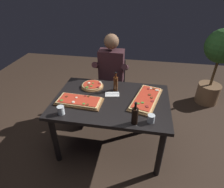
{
  "coord_description": "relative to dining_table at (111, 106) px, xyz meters",
  "views": [
    {
      "loc": [
        0.33,
        -1.86,
        2.01
      ],
      "look_at": [
        0.0,
        0.05,
        0.79
      ],
      "focal_mm": 29.9,
      "sensor_mm": 36.0,
      "label": 1
    }
  ],
  "objects": [
    {
      "name": "pizza_rectangular_left",
      "position": [
        0.42,
        0.06,
        0.12
      ],
      "size": [
        0.42,
        0.67,
        0.05
      ],
      "color": "olive",
      "rests_on": "dining_table"
    },
    {
      "name": "diner_chair",
      "position": [
        -0.14,
        0.86,
        -0.16
      ],
      "size": [
        0.44,
        0.44,
        0.87
      ],
      "color": "black",
      "rests_on": "ground_plane"
    },
    {
      "name": "pizza_round_far",
      "position": [
        -0.31,
        0.26,
        0.12
      ],
      "size": [
        0.3,
        0.3,
        0.05
      ],
      "color": "brown",
      "rests_on": "dining_table"
    },
    {
      "name": "oil_bottle_amber",
      "position": [
        0.31,
        -0.38,
        0.19
      ],
      "size": [
        0.07,
        0.07,
        0.26
      ],
      "color": "black",
      "rests_on": "dining_table"
    },
    {
      "name": "tumbler_far_side",
      "position": [
        -0.49,
        -0.37,
        0.14
      ],
      "size": [
        0.08,
        0.08,
        0.09
      ],
      "color": "silver",
      "rests_on": "dining_table"
    },
    {
      "name": "seated_diner",
      "position": [
        -0.14,
        0.74,
        0.1
      ],
      "size": [
        0.53,
        0.41,
        1.33
      ],
      "color": "#23232D",
      "rests_on": "ground_plane"
    },
    {
      "name": "napkin_cutlery_set",
      "position": [
        -0.01,
        0.11,
        0.1
      ],
      "size": [
        0.2,
        0.14,
        0.01
      ],
      "color": "white",
      "rests_on": "dining_table"
    },
    {
      "name": "dining_table",
      "position": [
        0.0,
        0.0,
        0.0
      ],
      "size": [
        1.4,
        0.96,
        0.74
      ],
      "color": "black",
      "rests_on": "ground_plane"
    },
    {
      "name": "tumbler_near_camera",
      "position": [
        0.47,
        -0.34,
        0.14
      ],
      "size": [
        0.08,
        0.08,
        0.09
      ],
      "color": "silver",
      "rests_on": "dining_table"
    },
    {
      "name": "wine_bottle_dark",
      "position": [
        0.02,
        0.24,
        0.2
      ],
      "size": [
        0.06,
        0.06,
        0.26
      ],
      "color": "#47230F",
      "rests_on": "dining_table"
    },
    {
      "name": "pizza_rectangular_front",
      "position": [
        -0.37,
        -0.12,
        0.11
      ],
      "size": [
        0.56,
        0.29,
        0.05
      ],
      "color": "brown",
      "rests_on": "dining_table"
    },
    {
      "name": "potted_plant_corner",
      "position": [
        1.58,
        1.34,
        0.2
      ],
      "size": [
        0.55,
        0.55,
        1.35
      ],
      "color": "#846042",
      "rests_on": "ground_plane"
    },
    {
      "name": "ground_plane",
      "position": [
        0.0,
        0.0,
        -0.64
      ],
      "size": [
        6.4,
        6.4,
        0.0
      ],
      "primitive_type": "plane",
      "color": "#38281E"
    }
  ]
}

